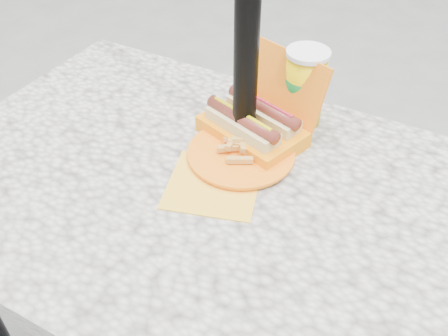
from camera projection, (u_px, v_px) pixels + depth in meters
The scene contains 4 objects.
picnic_table at pixel (208, 221), 1.07m from camera, with size 1.20×0.80×0.75m.
hotdog_box at pixel (255, 122), 1.10m from camera, with size 0.27×0.25×0.18m.
fries_plate at pixel (239, 154), 1.06m from camera, with size 0.24×0.33×0.05m.
soda_cup at pixel (304, 87), 1.11m from camera, with size 0.10×0.10×0.18m.
Camera 1 is at (0.38, -0.63, 1.43)m, focal length 40.00 mm.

